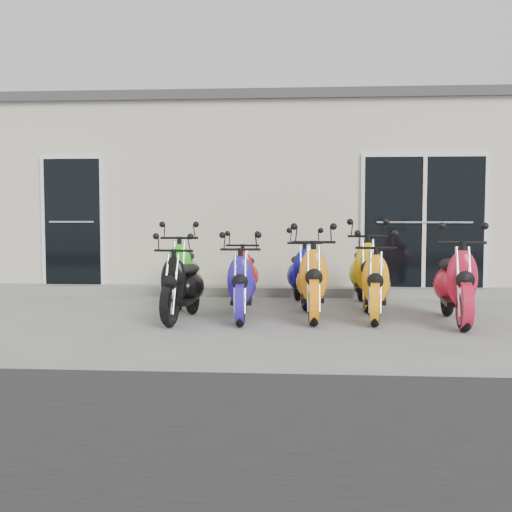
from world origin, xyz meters
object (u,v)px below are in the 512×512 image
object	(u,v)px
scooter_back_green	(183,263)
scooter_back_blue	(302,266)
scooter_front_orange_a	(312,271)
scooter_front_orange_b	(376,274)
scooter_front_blue	(241,275)
scooter_back_yellow	(365,263)
scooter_back_red	(245,267)
scooter_front_black	(182,276)
scooter_front_red	(456,273)

from	to	relation	value
scooter_back_green	scooter_back_blue	distance (m)	1.75
scooter_front_orange_a	scooter_front_orange_b	size ratio (longest dim) A/B	1.07
scooter_front_blue	scooter_front_orange_a	distance (m)	0.91
scooter_back_blue	scooter_front_blue	bearing A→B (deg)	-126.60
scooter_front_blue	scooter_back_yellow	world-z (taller)	scooter_back_yellow
scooter_back_blue	scooter_back_red	bearing A→B (deg)	171.08
scooter_front_black	scooter_back_red	distance (m)	1.60
scooter_front_black	scooter_back_red	world-z (taller)	scooter_front_black
scooter_front_red	scooter_back_blue	bearing A→B (deg)	145.97
scooter_front_orange_a	scooter_back_blue	size ratio (longest dim) A/B	1.08
scooter_front_orange_a	scooter_back_blue	distance (m)	1.18
scooter_back_red	scooter_back_green	bearing A→B (deg)	-173.88
scooter_front_blue	scooter_front_orange_b	world-z (taller)	scooter_front_orange_b
scooter_front_red	scooter_back_red	bearing A→B (deg)	154.85
scooter_front_blue	scooter_back_red	distance (m)	1.35
scooter_front_red	scooter_back_yellow	xyz separation A→B (m)	(-0.97, 1.32, 0.01)
scooter_front_red	scooter_front_orange_b	bearing A→B (deg)	169.84
scooter_front_black	scooter_back_yellow	world-z (taller)	scooter_back_yellow
scooter_front_red	scooter_front_black	bearing A→B (deg)	-176.92
scooter_front_orange_b	scooter_front_red	distance (m)	0.96
scooter_back_red	scooter_front_orange_b	bearing A→B (deg)	-34.08
scooter_front_blue	scooter_front_orange_b	distance (m)	1.71
scooter_front_blue	scooter_front_black	bearing A→B (deg)	-175.22
scooter_front_orange_b	scooter_back_red	bearing A→B (deg)	152.75
scooter_back_green	scooter_back_red	world-z (taller)	scooter_back_green
scooter_front_red	scooter_back_blue	xyz separation A→B (m)	(-1.88, 1.40, -0.05)
scooter_front_orange_a	scooter_front_black	bearing A→B (deg)	-172.37
scooter_front_orange_a	scooter_back_yellow	bearing A→B (deg)	53.32
scooter_front_black	scooter_front_red	size ratio (longest dim) A/B	0.89
scooter_front_orange_b	scooter_back_yellow	bearing A→B (deg)	98.93
scooter_front_black	scooter_front_blue	bearing A→B (deg)	14.21
scooter_back_green	scooter_front_black	bearing A→B (deg)	-83.28
scooter_front_black	scooter_front_orange_a	bearing A→B (deg)	14.75
scooter_front_orange_b	scooter_back_green	distance (m)	2.92
scooter_front_orange_a	scooter_front_red	size ratio (longest dim) A/B	0.99
scooter_front_red	scooter_back_red	world-z (taller)	scooter_front_red
scooter_front_orange_b	scooter_back_blue	world-z (taller)	scooter_front_orange_b
scooter_back_red	scooter_back_yellow	world-z (taller)	scooter_back_yellow
scooter_front_blue	scooter_front_orange_a	bearing A→B (deg)	5.76
scooter_front_red	scooter_back_yellow	world-z (taller)	scooter_back_yellow
scooter_back_blue	scooter_back_green	bearing A→B (deg)	175.24
scooter_front_orange_b	scooter_back_green	bearing A→B (deg)	164.41
scooter_front_orange_b	scooter_back_red	distance (m)	2.16
scooter_back_red	scooter_back_blue	bearing A→B (deg)	-1.87
scooter_back_green	scooter_back_yellow	size ratio (longest dim) A/B	0.97
scooter_front_orange_a	scooter_front_orange_b	bearing A→B (deg)	-2.44
scooter_front_orange_a	scooter_back_blue	bearing A→B (deg)	95.45
scooter_front_blue	scooter_back_blue	world-z (taller)	scooter_back_blue
scooter_front_red	scooter_back_blue	world-z (taller)	scooter_front_red
scooter_front_black	scooter_back_green	size ratio (longest dim) A/B	0.90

